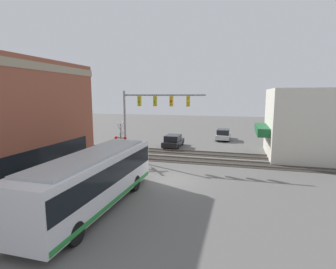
{
  "coord_description": "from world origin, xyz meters",
  "views": [
    {
      "loc": [
        -17.74,
        -4.67,
        6.12
      ],
      "look_at": [
        5.17,
        1.61,
        2.53
      ],
      "focal_mm": 28.0,
      "sensor_mm": 36.0,
      "label": 1
    }
  ],
  "objects_px": {
    "parked_car_silver": "(223,135)",
    "pedestrian_at_crossing": "(126,156)",
    "crossing_signal": "(121,138)",
    "parked_car_black": "(173,141)",
    "city_bus": "(94,178)"
  },
  "relations": [
    {
      "from": "parked_car_silver",
      "to": "pedestrian_at_crossing",
      "type": "bearing_deg",
      "value": 155.21
    },
    {
      "from": "city_bus",
      "to": "parked_car_silver",
      "type": "xyz_separation_m",
      "value": [
        24.19,
        -5.4,
        -0.99
      ]
    },
    {
      "from": "parked_car_black",
      "to": "pedestrian_at_crossing",
      "type": "height_order",
      "value": "pedestrian_at_crossing"
    },
    {
      "from": "parked_car_black",
      "to": "parked_car_silver",
      "type": "xyz_separation_m",
      "value": [
        6.65,
        -5.4,
        0.01
      ]
    },
    {
      "from": "parked_car_black",
      "to": "pedestrian_at_crossing",
      "type": "xyz_separation_m",
      "value": [
        -9.2,
        1.92,
        0.18
      ]
    },
    {
      "from": "pedestrian_at_crossing",
      "to": "parked_car_silver",
      "type": "bearing_deg",
      "value": -24.79
    },
    {
      "from": "city_bus",
      "to": "parked_car_black",
      "type": "relative_size",
      "value": 2.46
    },
    {
      "from": "parked_car_black",
      "to": "parked_car_silver",
      "type": "relative_size",
      "value": 0.99
    },
    {
      "from": "city_bus",
      "to": "pedestrian_at_crossing",
      "type": "height_order",
      "value": "city_bus"
    },
    {
      "from": "crossing_signal",
      "to": "pedestrian_at_crossing",
      "type": "height_order",
      "value": "crossing_signal"
    },
    {
      "from": "crossing_signal",
      "to": "pedestrian_at_crossing",
      "type": "relative_size",
      "value": 2.26
    },
    {
      "from": "city_bus",
      "to": "parked_car_silver",
      "type": "relative_size",
      "value": 2.43
    },
    {
      "from": "city_bus",
      "to": "pedestrian_at_crossing",
      "type": "distance_m",
      "value": 8.6
    },
    {
      "from": "crossing_signal",
      "to": "parked_car_black",
      "type": "height_order",
      "value": "crossing_signal"
    },
    {
      "from": "city_bus",
      "to": "parked_car_silver",
      "type": "distance_m",
      "value": 24.81
    }
  ]
}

